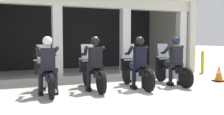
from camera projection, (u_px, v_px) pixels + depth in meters
The scene contains 13 objects.
ground_plane at pixel (88, 76), 10.56m from camera, with size 80.00×80.00×0.00m, color #A8A59E.
station_building at pixel (80, 27), 12.12m from camera, with size 9.59×3.97×3.35m.
kerb_strip at pixel (97, 77), 9.97m from camera, with size 9.09×0.24×0.12m, color #B7B5AD.
motorcycle_far_left at pixel (47, 75), 7.25m from camera, with size 0.62×2.04×1.35m.
police_officer_far_left at pixel (48, 60), 6.95m from camera, with size 0.63×0.61×1.58m.
motorcycle_center_left at pixel (92, 73), 7.80m from camera, with size 0.62×2.04×1.35m.
police_officer_center_left at pixel (95, 59), 7.51m from camera, with size 0.63×0.61×1.58m.
motorcycle_center_right at pixel (135, 71), 8.13m from camera, with size 0.62×2.04×1.35m.
police_officer_center_right at pixel (139, 58), 7.83m from camera, with size 0.63×0.61×1.58m.
motorcycle_far_right at pixel (170, 69), 8.69m from camera, with size 0.62×2.04×1.35m.
police_officer_far_right at pixel (176, 57), 8.39m from camera, with size 0.63×0.61×1.58m.
traffic_cone_flank at pixel (219, 73), 9.21m from camera, with size 0.34×0.34×0.59m.
bollard_kerbside at pixel (203, 62), 11.48m from camera, with size 0.14×0.14×1.01m.
Camera 1 is at (-3.03, -7.08, 1.50)m, focal length 41.59 mm.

